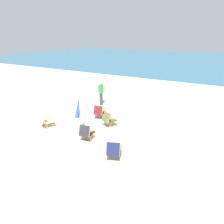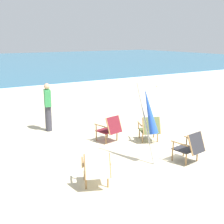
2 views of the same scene
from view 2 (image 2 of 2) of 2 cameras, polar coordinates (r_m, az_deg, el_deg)
name	(u,v)px [view 2 (image 2 of 2)]	position (r m, az deg, el deg)	size (l,w,h in m)	color
ground_plane	(180,150)	(9.10, 12.37, -6.83)	(80.00, 80.00, 0.00)	beige
surf_band	(31,87)	(20.27, -14.60, 4.41)	(80.00, 1.10, 0.06)	white
beach_chair_far_center	(190,146)	(8.17, 14.11, -6.12)	(0.66, 0.75, 0.81)	#28282D
beach_chair_back_left	(110,128)	(9.46, -0.37, -2.96)	(0.70, 0.78, 0.82)	maroon
beach_chair_back_right	(97,168)	(6.69, -2.84, -10.25)	(0.81, 0.88, 0.80)	beige
beach_chair_front_left	(150,128)	(9.53, 6.93, -2.96)	(0.81, 0.88, 0.81)	#515B33
umbrella_furled_blue	(149,112)	(7.76, 6.81, 0.07)	(0.29, 0.76, 2.03)	#B7B2A8
person_near_chairs	(48,107)	(10.68, -11.65, 0.94)	(0.27, 0.38, 1.63)	#383842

